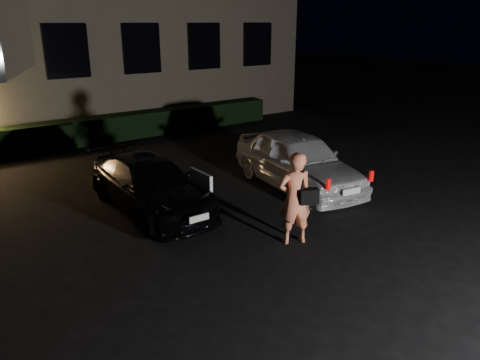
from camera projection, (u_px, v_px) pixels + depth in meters
ground at (298, 275)px, 7.59m from camera, size 80.00×80.00×0.00m
hedge at (80, 132)px, 15.46m from camera, size 15.00×0.70×0.85m
sedan at (150, 185)px, 10.09m from camera, size 1.69×3.99×1.13m
hatch at (298, 160)px, 11.44m from camera, size 2.23×4.27×1.38m
man at (295, 198)px, 8.47m from camera, size 0.74×0.63×1.74m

